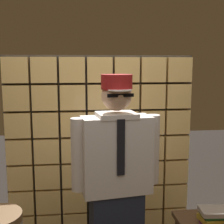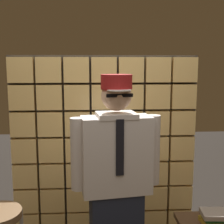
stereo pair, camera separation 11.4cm
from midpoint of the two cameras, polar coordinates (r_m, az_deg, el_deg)
glass_block_wall at (r=3.09m, az=-0.41°, el=-6.91°), size 1.86×0.10×1.86m
standing_person at (r=2.33m, az=2.25°, el=-13.19°), size 0.68×0.32×1.69m
book_stack at (r=2.59m, az=20.37°, el=-18.44°), size 0.26×0.20×0.14m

